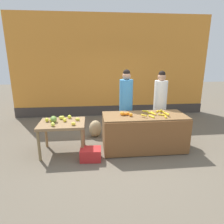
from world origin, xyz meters
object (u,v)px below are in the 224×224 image
at_px(produce_crate, 91,154).
at_px(produce_sack, 95,129).
at_px(vendor_woman_white_shirt, 160,105).
at_px(vendor_woman_blue_shirt, 126,105).

height_order(produce_crate, produce_sack, produce_sack).
bearing_deg(vendor_woman_white_shirt, vendor_woman_blue_shirt, -176.24).
relative_size(vendor_woman_white_shirt, produce_crate, 4.05).
xyz_separation_m(produce_crate, produce_sack, (0.13, 1.27, 0.10)).
distance_m(vendor_woman_blue_shirt, vendor_woman_white_shirt, 0.93).
xyz_separation_m(vendor_woman_blue_shirt, produce_crate, (-0.93, -1.08, -0.79)).
xyz_separation_m(vendor_woman_white_shirt, produce_sack, (-1.73, 0.13, -0.67)).
relative_size(vendor_woman_white_shirt, produce_sack, 3.86).
bearing_deg(vendor_woman_white_shirt, produce_crate, -148.54).
bearing_deg(produce_sack, produce_crate, -95.87).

